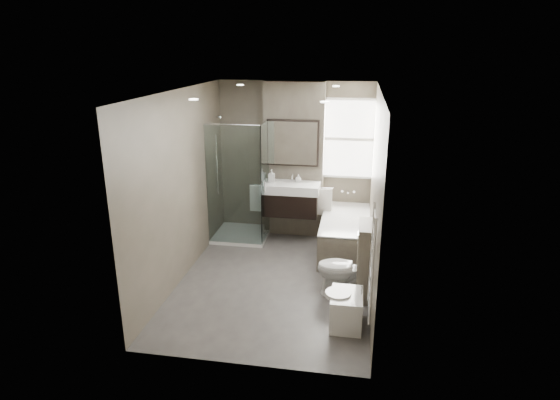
% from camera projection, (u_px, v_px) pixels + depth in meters
% --- Properties ---
extents(room, '(2.70, 3.90, 2.70)m').
position_uv_depth(room, '(275.00, 191.00, 6.20)').
color(room, '#504C49').
rests_on(room, ground).
extents(vanity_pier, '(1.00, 0.25, 2.60)m').
position_uv_depth(vanity_pier, '(294.00, 160.00, 7.87)').
color(vanity_pier, '#5F584B').
rests_on(vanity_pier, ground).
extents(vanity, '(0.95, 0.47, 0.66)m').
position_uv_depth(vanity, '(291.00, 198.00, 7.71)').
color(vanity, black).
rests_on(vanity, vanity_pier).
extents(mirror_cabinet, '(0.86, 0.08, 0.76)m').
position_uv_depth(mirror_cabinet, '(293.00, 143.00, 7.61)').
color(mirror_cabinet, black).
rests_on(mirror_cabinet, vanity_pier).
extents(towel_left, '(0.24, 0.06, 0.44)m').
position_uv_depth(towel_left, '(257.00, 198.00, 7.79)').
color(towel_left, silver).
rests_on(towel_left, vanity_pier).
extents(towel_right, '(0.24, 0.06, 0.44)m').
position_uv_depth(towel_right, '(324.00, 202.00, 7.61)').
color(towel_right, silver).
rests_on(towel_right, vanity_pier).
extents(shower_enclosure, '(0.90, 0.90, 2.00)m').
position_uv_depth(shower_enclosure, '(246.00, 211.00, 7.84)').
color(shower_enclosure, white).
rests_on(shower_enclosure, ground).
extents(bathtub, '(0.75, 1.60, 0.57)m').
position_uv_depth(bathtub, '(345.00, 233.00, 7.39)').
color(bathtub, '#5F584B').
rests_on(bathtub, ground).
extents(window, '(0.98, 0.06, 1.33)m').
position_uv_depth(window, '(349.00, 139.00, 7.70)').
color(window, white).
rests_on(window, room).
extents(toilet, '(0.73, 0.42, 0.74)m').
position_uv_depth(toilet, '(345.00, 269.00, 6.08)').
color(toilet, white).
rests_on(toilet, ground).
extents(cistern_box, '(0.19, 0.55, 1.00)m').
position_uv_depth(cistern_box, '(364.00, 260.00, 6.03)').
color(cistern_box, '#5F584B').
rests_on(cistern_box, ground).
extents(bidet, '(0.43, 0.50, 0.52)m').
position_uv_depth(bidet, '(346.00, 309.00, 5.45)').
color(bidet, white).
rests_on(bidet, ground).
extents(towel_radiator, '(0.03, 0.49, 1.10)m').
position_uv_depth(towel_radiator, '(372.00, 262.00, 4.56)').
color(towel_radiator, silver).
rests_on(towel_radiator, room).
extents(soap_bottle_a, '(0.09, 0.10, 0.21)m').
position_uv_depth(soap_bottle_a, '(272.00, 176.00, 7.67)').
color(soap_bottle_a, white).
rests_on(soap_bottle_a, vanity).
extents(soap_bottle_b, '(0.10, 0.10, 0.13)m').
position_uv_depth(soap_bottle_b, '(298.00, 178.00, 7.68)').
color(soap_bottle_b, white).
rests_on(soap_bottle_b, vanity).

